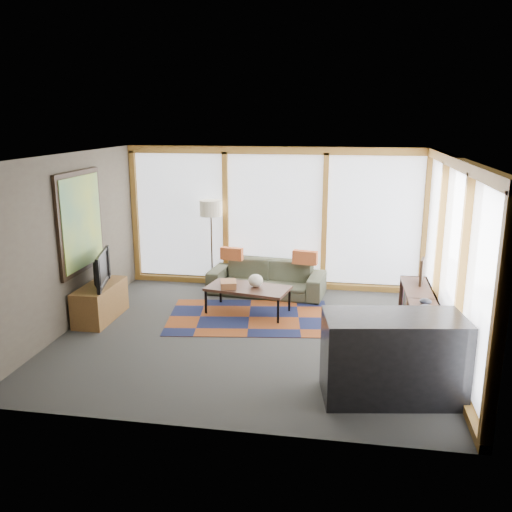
% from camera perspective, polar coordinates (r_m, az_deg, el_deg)
% --- Properties ---
extents(ground, '(5.50, 5.50, 0.00)m').
position_cam_1_polar(ground, '(8.03, -0.48, -8.33)').
color(ground, '#2C2C2A').
rests_on(ground, ground).
extents(room_envelope, '(5.52, 5.02, 2.62)m').
position_cam_1_polar(room_envelope, '(8.05, 3.67, 3.18)').
color(room_envelope, '#453C32').
rests_on(room_envelope, ground).
extents(rug, '(2.75, 1.97, 0.01)m').
position_cam_1_polar(rug, '(8.70, -0.71, -6.45)').
color(rug, brown).
rests_on(rug, ground).
extents(sofa, '(2.13, 1.02, 0.60)m').
position_cam_1_polar(sofa, '(9.74, 1.13, -2.32)').
color(sofa, '#373B2A').
rests_on(sofa, ground).
extents(pillow_left, '(0.42, 0.18, 0.23)m').
position_cam_1_polar(pillow_left, '(9.78, -2.57, 0.24)').
color(pillow_left, '#AF5027').
rests_on(pillow_left, sofa).
extents(pillow_right, '(0.45, 0.21, 0.24)m').
position_cam_1_polar(pillow_right, '(9.51, 5.18, -0.16)').
color(pillow_right, '#AF5027').
rests_on(pillow_right, sofa).
extents(floor_lamp, '(0.41, 0.41, 1.64)m').
position_cam_1_polar(floor_lamp, '(10.06, -4.69, 1.25)').
color(floor_lamp, black).
rests_on(floor_lamp, ground).
extents(coffee_table, '(1.42, 0.90, 0.44)m').
position_cam_1_polar(coffee_table, '(8.84, -0.86, -4.64)').
color(coffee_table, black).
rests_on(coffee_table, ground).
extents(book_stack, '(0.32, 0.36, 0.10)m').
position_cam_1_polar(book_stack, '(8.77, -2.92, -2.96)').
color(book_stack, brown).
rests_on(book_stack, coffee_table).
extents(vase, '(0.29, 0.29, 0.21)m').
position_cam_1_polar(vase, '(8.76, -0.04, -2.60)').
color(vase, beige).
rests_on(vase, coffee_table).
extents(bookshelf, '(0.42, 2.32, 0.58)m').
position_cam_1_polar(bookshelf, '(8.24, 16.98, -6.22)').
color(bookshelf, black).
rests_on(bookshelf, ground).
extents(bowl_a, '(0.25, 0.25, 0.10)m').
position_cam_1_polar(bowl_a, '(7.58, 17.52, -5.30)').
color(bowl_a, black).
rests_on(bowl_a, bookshelf).
extents(bowl_b, '(0.17, 0.17, 0.08)m').
position_cam_1_polar(bowl_b, '(7.90, 17.42, -4.59)').
color(bowl_b, black).
rests_on(bowl_b, bookshelf).
extents(shelf_picture, '(0.11, 0.31, 0.41)m').
position_cam_1_polar(shelf_picture, '(8.78, 17.07, -1.57)').
color(shelf_picture, black).
rests_on(shelf_picture, bookshelf).
extents(tv_console, '(0.46, 1.12, 0.56)m').
position_cam_1_polar(tv_console, '(8.90, -16.06, -4.67)').
color(tv_console, brown).
rests_on(tv_console, ground).
extents(television, '(0.36, 0.93, 0.54)m').
position_cam_1_polar(television, '(8.72, -16.40, -1.34)').
color(television, black).
rests_on(television, tv_console).
extents(bar_counter, '(1.64, 0.96, 0.98)m').
position_cam_1_polar(bar_counter, '(6.36, 14.19, -10.31)').
color(bar_counter, black).
rests_on(bar_counter, ground).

